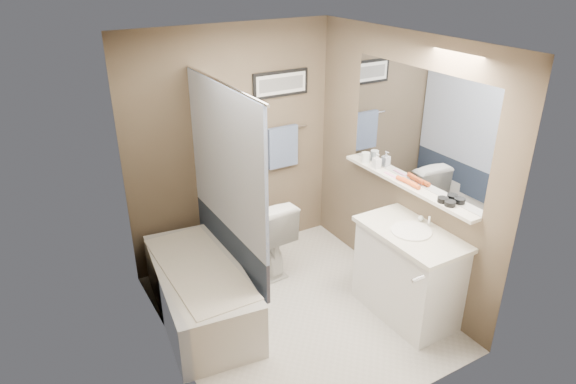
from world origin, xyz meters
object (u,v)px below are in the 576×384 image
candle_bowl_far (443,200)px  hair_brush_front (411,183)px  soap_bottle (377,161)px  vanity (408,275)px  toilet (260,233)px  glass_jar (366,157)px  candle_bowl_near (450,204)px  hair_brush_back (407,181)px  bathtub (201,292)px

candle_bowl_far → hair_brush_front: size_ratio=0.41×
hair_brush_front → soap_bottle: 0.47m
vanity → hair_brush_front: hair_brush_front is taller
toilet → glass_jar: size_ratio=8.08×
toilet → candle_bowl_far: size_ratio=8.98×
candle_bowl_near → soap_bottle: soap_bottle is taller
hair_brush_front → hair_brush_back: 0.05m
bathtub → soap_bottle: (1.79, -0.15, 0.94)m
candle_bowl_near → toilet: bearing=123.0°
vanity → toilet: bearing=120.4°
candle_bowl_near → soap_bottle: 0.93m
candle_bowl_near → soap_bottle: (0.00, 0.93, 0.05)m
bathtub → hair_brush_back: hair_brush_back is taller
candle_bowl_near → candle_bowl_far: size_ratio=1.00×
candle_bowl_near → hair_brush_front: bearing=90.0°
hair_brush_back → soap_bottle: 0.42m
bathtub → vanity: 1.84m
toilet → vanity: bearing=117.3°
bathtub → hair_brush_front: (1.79, -0.62, 0.89)m
hair_brush_front → hair_brush_back: size_ratio=1.00×
bathtub → vanity: bearing=-22.3°
toilet → hair_brush_front: size_ratio=3.67×
glass_jar → soap_bottle: 0.17m
bathtub → glass_jar: size_ratio=15.00×
soap_bottle → hair_brush_back: bearing=-90.0°
toilet → candle_bowl_far: candle_bowl_far is taller
candle_bowl_far → bathtub: bearing=150.8°
hair_brush_back → candle_bowl_near: bearing=-90.0°
toilet → candle_bowl_far: (0.97, -1.42, 0.73)m
candle_bowl_far → soap_bottle: 0.85m
glass_jar → soap_bottle: bearing=-90.0°
candle_bowl_near → glass_jar: 1.10m
bathtub → hair_brush_front: hair_brush_front is taller
candle_bowl_far → hair_brush_back: size_ratio=0.41×
candle_bowl_far → soap_bottle: soap_bottle is taller
hair_brush_front → glass_jar: (0.00, 0.64, 0.03)m
candle_bowl_near → candle_bowl_far: same height
candle_bowl_far → toilet: bearing=124.4°
candle_bowl_far → glass_jar: glass_jar is taller
soap_bottle → candle_bowl_far: bearing=-90.0°
vanity → hair_brush_back: (0.19, 0.33, 0.74)m
vanity → hair_brush_back: 0.83m
hair_brush_front → candle_bowl_far: bearing=-90.0°
toilet → vanity: (0.79, -1.31, -0.00)m
bathtub → candle_bowl_far: size_ratio=16.67×
hair_brush_front → vanity: bearing=-124.3°
toilet → candle_bowl_far: bearing=120.7°
bathtub → toilet: (0.81, 0.42, 0.15)m
candle_bowl_near → hair_brush_back: hair_brush_back is taller
vanity → candle_bowl_far: 0.77m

